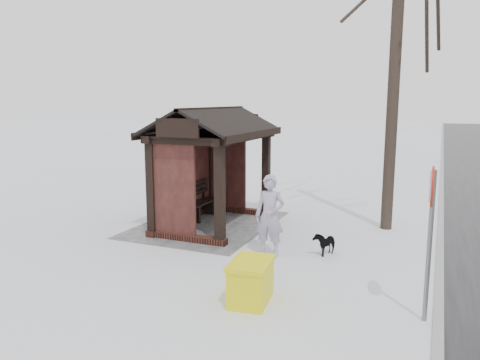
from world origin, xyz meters
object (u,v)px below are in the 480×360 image
Objects in this scene: pedestrian at (270,216)px; bus_shelter at (208,143)px; road_sign at (431,211)px; grit_bin at (251,281)px; dog at (325,243)px.

bus_shelter is at bearing 142.46° from pedestrian.
pedestrian is at bearing 53.71° from bus_shelter.
bus_shelter is 1.53× the size of road_sign.
bus_shelter is at bearing -151.67° from grit_bin.
road_sign reaches higher than dog.
dog is at bearing 71.22° from bus_shelter.
bus_shelter reaches higher than dog.
pedestrian is at bearing -122.34° from road_sign.
bus_shelter is at bearing -124.72° from road_sign.
grit_bin is at bearing -79.03° from pedestrian.
grit_bin is 2.98m from road_sign.
grit_bin is 0.42× the size of road_sign.
pedestrian is (1.70, 2.32, -1.29)m from bus_shelter.
grit_bin is at bearing -83.25° from dog.
dog is (1.15, 3.38, -1.91)m from bus_shelter.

